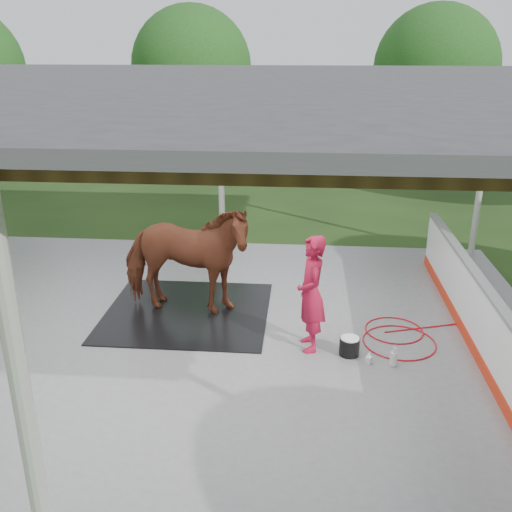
# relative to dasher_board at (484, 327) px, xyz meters

# --- Properties ---
(ground) EXTENTS (100.00, 100.00, 0.00)m
(ground) POSITION_rel_dasher_board_xyz_m (-4.60, 0.00, -0.59)
(ground) COLOR #1E3814
(concrete_slab) EXTENTS (12.00, 10.00, 0.05)m
(concrete_slab) POSITION_rel_dasher_board_xyz_m (-4.60, 0.00, -0.57)
(concrete_slab) COLOR slate
(concrete_slab) RESTS_ON ground
(pavilion_structure) EXTENTS (12.60, 10.60, 4.05)m
(pavilion_structure) POSITION_rel_dasher_board_xyz_m (-4.60, -0.00, 3.37)
(pavilion_structure) COLOR beige
(pavilion_structure) RESTS_ON ground
(dasher_board) EXTENTS (0.16, 8.00, 1.15)m
(dasher_board) POSITION_rel_dasher_board_xyz_m (0.00, 0.00, 0.00)
(dasher_board) COLOR red
(dasher_board) RESTS_ON concrete_slab
(tree_belt) EXTENTS (28.00, 28.00, 5.80)m
(tree_belt) POSITION_rel_dasher_board_xyz_m (-4.30, 0.90, 3.20)
(tree_belt) COLOR #382314
(tree_belt) RESTS_ON ground
(rubber_mat) EXTENTS (2.87, 2.69, 0.02)m
(rubber_mat) POSITION_rel_dasher_board_xyz_m (-4.74, 1.19, -0.53)
(rubber_mat) COLOR black
(rubber_mat) RESTS_ON concrete_slab
(horse) EXTENTS (2.44, 1.26, 1.99)m
(horse) POSITION_rel_dasher_board_xyz_m (-4.74, 1.19, 0.48)
(horse) COLOR brown
(horse) RESTS_ON rubber_mat
(handler) EXTENTS (0.56, 0.74, 1.85)m
(handler) POSITION_rel_dasher_board_xyz_m (-2.57, 0.13, 0.38)
(handler) COLOR #AA1232
(handler) RESTS_ON concrete_slab
(wash_bucket) EXTENTS (0.31, 0.31, 0.29)m
(wash_bucket) POSITION_rel_dasher_board_xyz_m (-1.96, -0.05, -0.39)
(wash_bucket) COLOR black
(wash_bucket) RESTS_ON concrete_slab
(soap_bottle_a) EXTENTS (0.16, 0.16, 0.31)m
(soap_bottle_a) POSITION_rel_dasher_board_xyz_m (-1.33, -0.32, -0.39)
(soap_bottle_a) COLOR silver
(soap_bottle_a) RESTS_ON concrete_slab
(soap_bottle_b) EXTENTS (0.11, 0.11, 0.18)m
(soap_bottle_b) POSITION_rel_dasher_board_xyz_m (-1.69, -0.29, -0.45)
(soap_bottle_b) COLOR #338CD8
(soap_bottle_b) RESTS_ON concrete_slab
(hose_coil) EXTENTS (1.89, 1.47, 0.02)m
(hose_coil) POSITION_rel_dasher_board_xyz_m (-1.14, 0.56, -0.53)
(hose_coil) COLOR red
(hose_coil) RESTS_ON concrete_slab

